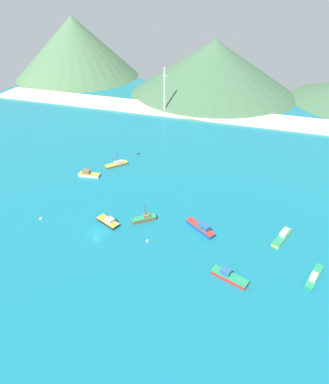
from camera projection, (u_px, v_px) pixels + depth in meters
ground at (135, 184)px, 121.41m from camera, size 260.00×280.00×0.50m
fishing_boat_0 at (229, 276)px, 82.24m from camera, size 9.83×5.46×2.56m
fishing_boat_1 at (88, 174)px, 125.12m from camera, size 8.31×3.49×2.62m
fishing_boat_2 at (108, 222)px, 100.81m from camera, size 8.12×5.48×4.63m
fishing_boat_3 at (117, 164)px, 132.33m from camera, size 7.82×8.38×5.50m
fishing_boat_5 at (144, 219)px, 102.04m from camera, size 7.36×6.36×6.11m
fishing_boat_6 at (283, 236)px, 95.19m from camera, size 5.82×10.18×2.09m
fishing_boat_7 at (314, 277)px, 82.10m from camera, size 5.07×9.80×2.44m
fishing_boat_8 at (201, 228)px, 98.06m from camera, size 9.97×7.54×2.82m
buoy_0 at (147, 241)px, 94.38m from camera, size 0.80×0.80×0.80m
buoy_1 at (41, 219)px, 103.09m from camera, size 0.96×0.96×0.96m
buoy_2 at (138, 154)px, 141.18m from camera, size 0.97×0.97×0.97m
beach_strip at (189, 112)px, 183.80m from camera, size 247.00×19.96×1.20m
hill_west at (75, 47)px, 242.19m from camera, size 91.51×91.51×41.65m
hill_central at (214, 67)px, 207.74m from camera, size 106.17×106.17×32.24m
radio_tower at (165, 90)px, 177.73m from camera, size 2.45×1.96×24.47m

